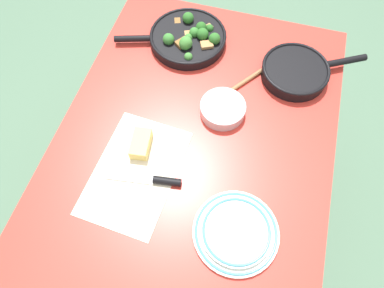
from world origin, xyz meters
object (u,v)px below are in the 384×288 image
at_px(skillet_eggs, 296,71).
at_px(grater_knife, 154,180).
at_px(wooden_spoon, 255,75).
at_px(cheese_block, 141,144).
at_px(skillet_broccoli, 188,38).
at_px(prep_bowl_steel, 223,109).
at_px(dinner_plate_stack, 236,232).

bearing_deg(skillet_eggs, grater_knife, -153.11).
relative_size(skillet_eggs, wooden_spoon, 1.07).
relative_size(skillet_eggs, cheese_block, 3.47).
relative_size(skillet_broccoli, skillet_eggs, 1.14).
height_order(cheese_block, prep_bowl_steel, same).
height_order(skillet_eggs, wooden_spoon, skillet_eggs).
height_order(wooden_spoon, grater_knife, grater_knife).
height_order(skillet_broccoli, cheese_block, skillet_broccoli).
distance_m(skillet_broccoli, cheese_block, 0.47).
relative_size(skillet_eggs, grater_knife, 1.54).
bearing_deg(skillet_broccoli, wooden_spoon, 144.37).
relative_size(grater_knife, cheese_block, 2.26).
relative_size(wooden_spoon, dinner_plate_stack, 1.38).
height_order(skillet_broccoli, grater_knife, skillet_broccoli).
bearing_deg(wooden_spoon, dinner_plate_stack, -138.15).
distance_m(skillet_eggs, grater_knife, 0.63).
bearing_deg(grater_knife, wooden_spoon, -122.19).
relative_size(skillet_eggs, prep_bowl_steel, 2.38).
height_order(wooden_spoon, cheese_block, cheese_block).
bearing_deg(cheese_block, skillet_eggs, -45.65).
distance_m(skillet_broccoli, wooden_spoon, 0.29).
bearing_deg(prep_bowl_steel, cheese_block, 132.43).
bearing_deg(skillet_eggs, cheese_block, -164.63).
bearing_deg(prep_bowl_steel, skillet_eggs, -43.82).
distance_m(wooden_spoon, cheese_block, 0.48).
xyz_separation_m(skillet_eggs, wooden_spoon, (-0.04, 0.14, -0.02)).
xyz_separation_m(grater_knife, prep_bowl_steel, (0.30, -0.14, 0.01)).
relative_size(skillet_broccoli, grater_knife, 1.76).
height_order(grater_knife, cheese_block, cheese_block).
bearing_deg(grater_knife, dinner_plate_stack, 154.23).
height_order(wooden_spoon, prep_bowl_steel, prep_bowl_steel).
height_order(wooden_spoon, dinner_plate_stack, dinner_plate_stack).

